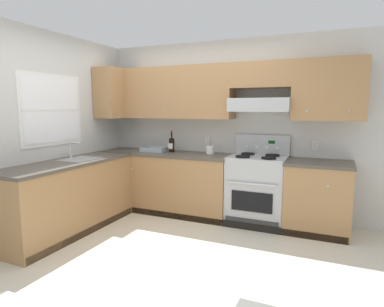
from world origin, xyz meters
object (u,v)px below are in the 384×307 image
at_px(bowl, 154,150).
at_px(stove, 257,189).
at_px(wine_bottle, 172,144).
at_px(paper_towel_roll, 210,150).

bearing_deg(bowl, stove, -1.05).
bearing_deg(bowl, wine_bottle, 9.05).
distance_m(stove, bowl, 1.68).
xyz_separation_m(bowl, paper_towel_roll, (0.89, 0.08, 0.04)).
bearing_deg(wine_bottle, stove, -3.18).
relative_size(stove, wine_bottle, 3.70).
distance_m(stove, paper_towel_roll, 0.88).
relative_size(stove, paper_towel_roll, 9.67).
bearing_deg(paper_towel_roll, stove, -8.75).
bearing_deg(bowl, paper_towel_roll, 5.26).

